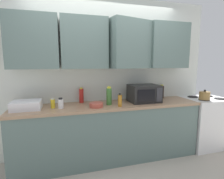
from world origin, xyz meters
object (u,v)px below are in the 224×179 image
Objects in this scene: microwave at (144,93)px; bottle_soy_dark at (161,92)px; dish_rack at (27,105)px; bottle_yellow_mustard at (53,103)px; bottle_white_jar at (61,103)px; bottle_red_sauce at (81,95)px; stove_range at (204,122)px; bottle_green_oil at (109,96)px; kettle at (205,96)px; bottle_amber_vinegar at (120,100)px; bowl_ceramic_small at (96,105)px.

microwave reaches higher than bottle_soy_dark.
dish_rack is 0.34m from bottle_yellow_mustard.
bottle_red_sauce is at bearing 42.22° from bottle_white_jar.
stove_range is 2.70m from bottle_yellow_mustard.
bottle_green_oil is 1.09m from bottle_soy_dark.
bottle_yellow_mustard is (-2.48, 0.14, -0.01)m from kettle.
bottle_green_oil reaches higher than microwave.
stove_range is 3.04m from dish_rack.
microwave is at bearing 0.10° from dish_rack.
bottle_amber_vinegar reaches higher than dish_rack.
bottle_white_jar is 0.43m from bottle_red_sauce.
bottle_yellow_mustard is at bearing 169.67° from bowl_ceramic_small.
dish_rack is at bearing 171.48° from bottle_amber_vinegar.
bottle_amber_vinegar is at bearing -174.23° from stove_range.
microwave is 1.26× the size of dish_rack.
stove_range is 6.44× the size of bottle_yellow_mustard.
dish_rack is 2.53× the size of bottle_white_jar.
bottle_yellow_mustard is 0.71× the size of bowl_ceramic_small.
bottle_green_oil is at bearing 1.94° from bottle_white_jar.
bottle_soy_dark reaches higher than bottle_white_jar.
bottle_red_sauce reaches higher than bottle_amber_vinegar.
bottle_white_jar is at bearing -23.10° from bottle_yellow_mustard.
bowl_ceramic_small is (-2.05, -0.11, 0.48)m from stove_range.
stove_range is at bearing 1.08° from bottle_white_jar.
bottle_soy_dark is at bearing 8.89° from bottle_white_jar.
kettle is 0.71m from bottle_soy_dark.
bottle_green_oil is 1.99× the size of bottle_yellow_mustard.
bottle_white_jar is 0.71m from bottle_green_oil.
bottle_soy_dark is at bearing 5.37° from dish_rack.
bottle_red_sauce is (-1.45, 0.01, 0.00)m from bottle_soy_dark.
kettle is 1.67m from bottle_green_oil.
stove_range is 4.62× the size of bottle_amber_vinegar.
microwave is (-1.06, 0.16, 0.06)m from kettle.
microwave reaches higher than dish_rack.
bottle_green_oil reaches higher than bottle_white_jar.
bottle_white_jar is at bearing 172.65° from bowl_ceramic_small.
dish_rack is at bearing 176.37° from bottle_yellow_mustard.
microwave is 1.94× the size of bottle_red_sauce.
bottle_green_oil reaches higher than stove_range.
bottle_yellow_mustard is at bearing -179.96° from stove_range.
bottle_green_oil reaches higher than bottle_yellow_mustard.
dish_rack is 0.80m from bottle_red_sauce.
microwave reaches higher than bottle_white_jar.
dish_rack is at bearing -163.96° from bottle_red_sauce.
microwave is at bearing 9.30° from bowl_ceramic_small.
bottle_soy_dark is at bearing 148.95° from kettle.
bowl_ceramic_small is at bearing -7.35° from bottle_white_jar.
microwave is at bearing 4.42° from bottle_green_oil.
bottle_soy_dark reaches higher than bottle_yellow_mustard.
bottle_yellow_mustard is 0.49m from bottle_red_sauce.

